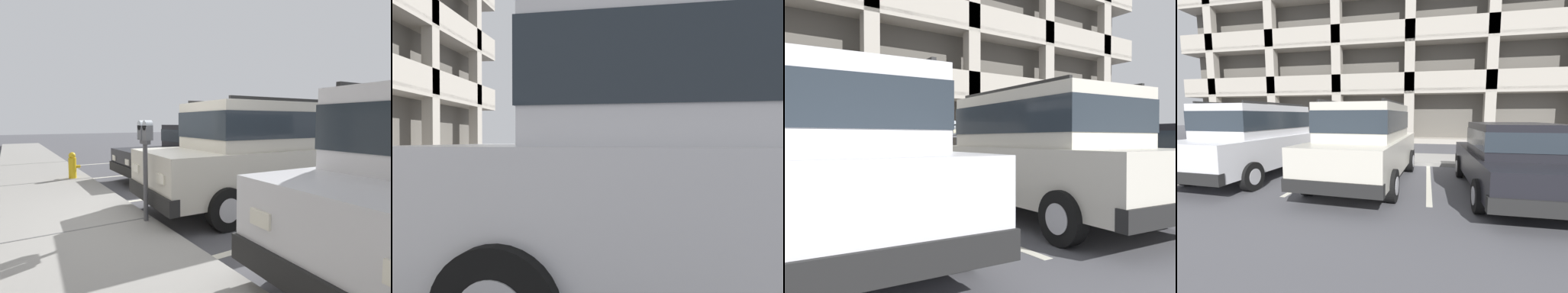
# 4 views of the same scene
# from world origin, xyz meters

# --- Properties ---
(ground_plane) EXTENTS (80.00, 80.00, 0.10)m
(ground_plane) POSITION_xyz_m (0.00, 0.00, -0.05)
(ground_plane) COLOR #4C4C51
(sidewalk) EXTENTS (40.00, 2.20, 0.12)m
(sidewalk) POSITION_xyz_m (0.00, 1.30, 0.06)
(sidewalk) COLOR gray
(sidewalk) RESTS_ON ground_plane
(parking_stall_lines) EXTENTS (12.17, 4.80, 0.01)m
(parking_stall_lines) POSITION_xyz_m (1.51, -1.40, 0.00)
(parking_stall_lines) COLOR silver
(parking_stall_lines) RESTS_ON ground_plane
(silver_suv) EXTENTS (2.21, 4.88, 2.03)m
(silver_suv) POSITION_xyz_m (-0.03, -2.15, 1.09)
(silver_suv) COLOR beige
(silver_suv) RESTS_ON ground_plane
(dark_hatchback) EXTENTS (1.86, 4.49, 1.54)m
(dark_hatchback) POSITION_xyz_m (3.17, -2.65, 0.82)
(dark_hatchback) COLOR black
(dark_hatchback) RESTS_ON ground_plane
(parking_meter_near) EXTENTS (0.35, 0.12, 1.53)m
(parking_meter_near) POSITION_xyz_m (-0.12, 0.35, 1.26)
(parking_meter_near) COLOR #47474C
(parking_meter_near) RESTS_ON sidewalk
(fire_hydrant) EXTENTS (0.30, 0.30, 0.70)m
(fire_hydrant) POSITION_xyz_m (4.22, 0.65, 0.46)
(fire_hydrant) COLOR gold
(fire_hydrant) RESTS_ON sidewalk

